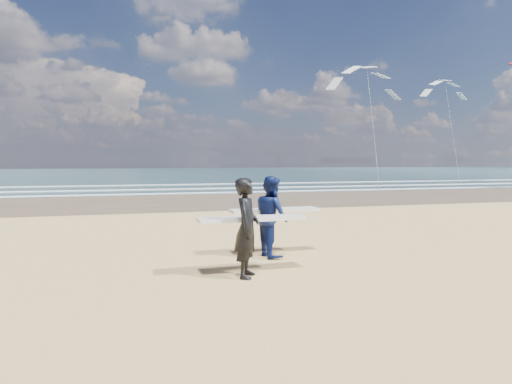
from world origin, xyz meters
name	(u,v)px	position (x,y,z in m)	size (l,w,h in m)	color
wet_sand_strip	(461,193)	(20.00, 18.00, 0.01)	(220.00, 12.00, 0.01)	#483826
ocean	(251,173)	(20.00, 72.00, 0.01)	(220.00, 100.00, 0.02)	#1B363B
foam_breakers	(381,185)	(20.00, 28.10, 0.05)	(220.00, 11.70, 0.05)	white
surfer_near	(247,227)	(0.25, 0.54, 0.98)	(2.22, 1.06, 1.94)	black
surfer_far	(272,216)	(1.29, 2.22, 0.96)	(2.22, 1.15, 1.91)	#0D194D
kite_1	(371,108)	(17.21, 25.24, 6.52)	(6.56, 4.82, 11.30)	slate
kite_5	(451,120)	(31.60, 33.54, 6.57)	(5.51, 4.71, 12.13)	slate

